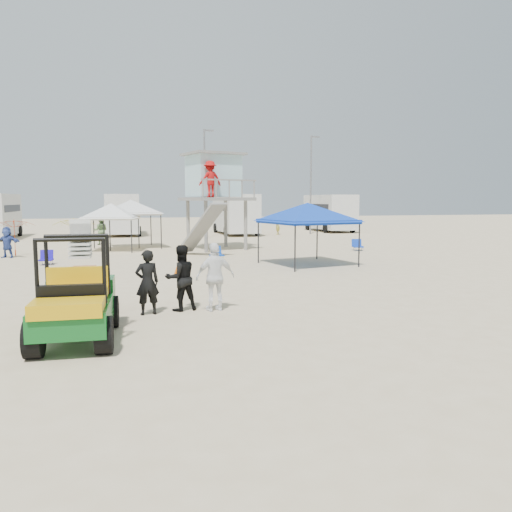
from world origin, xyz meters
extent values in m
plane|color=beige|center=(0.00, 0.00, 0.00)|extent=(140.00, 140.00, 0.00)
cube|color=#0D561C|center=(-3.96, 0.31, 0.61)|extent=(1.49, 2.81, 0.48)
cube|color=#D69E0B|center=(-3.96, 0.31, 0.90)|extent=(1.29, 0.83, 0.26)
cylinder|color=black|center=(-4.57, -0.68, 0.35)|extent=(0.34, 0.72, 0.70)
cube|color=black|center=(-3.96, 2.61, 0.45)|extent=(1.32, 1.86, 0.11)
cylinder|color=black|center=(-4.49, 2.61, 0.24)|extent=(0.21, 0.48, 0.48)
imported|color=black|center=(-2.46, 2.31, 0.81)|extent=(0.65, 0.48, 1.62)
imported|color=black|center=(-1.61, 2.56, 0.85)|extent=(0.95, 0.82, 1.69)
imported|color=white|center=(-0.76, 2.31, 0.88)|extent=(1.08, 0.59, 1.75)
cylinder|color=gray|center=(0.95, 16.72, 1.39)|extent=(0.20, 0.20, 2.78)
cube|color=gray|center=(2.18, 17.94, 2.87)|extent=(4.10, 4.10, 0.18)
cube|color=#AFD9E1|center=(2.18, 18.27, 4.16)|extent=(3.06, 2.83, 2.33)
imported|color=#B20F0F|center=(1.29, 16.83, 3.93)|extent=(1.26, 0.72, 1.95)
cylinder|color=black|center=(3.15, 8.58, 0.98)|extent=(0.06, 0.06, 1.95)
pyramid|color=#103BB3|center=(4.73, 10.16, 2.70)|extent=(3.92, 3.92, 0.80)
cube|color=#103BB3|center=(4.73, 10.16, 1.90)|extent=(3.92, 3.92, 0.18)
cylinder|color=black|center=(-4.87, 17.41, 0.94)|extent=(0.06, 0.06, 1.88)
pyramid|color=white|center=(-3.59, 18.69, 2.63)|extent=(3.17, 3.17, 0.80)
cube|color=white|center=(-3.59, 18.69, 1.83)|extent=(3.17, 3.17, 0.18)
cylinder|color=black|center=(-3.91, 18.79, 1.04)|extent=(0.06, 0.06, 2.08)
pyramid|color=silver|center=(-2.48, 20.22, 2.83)|extent=(3.43, 3.43, 0.80)
cube|color=silver|center=(-2.48, 20.22, 2.03)|extent=(3.43, 3.43, 0.18)
imported|color=red|center=(-8.30, 17.26, 0.94)|extent=(2.58, 2.60, 1.88)
imported|color=#CFD012|center=(-5.36, 16.50, 0.97)|extent=(2.55, 2.58, 1.94)
cone|color=#E15A07|center=(-1.05, 8.47, 0.25)|extent=(0.34, 0.34, 0.50)
cube|color=#1C10B0|center=(-6.27, 13.14, 0.22)|extent=(0.58, 0.54, 0.06)
cube|color=#1C10B0|center=(-6.27, 13.38, 0.42)|extent=(0.55, 0.22, 0.44)
cylinder|color=#B2B2B7|center=(-6.49, 12.94, 0.10)|extent=(0.03, 0.03, 0.20)
cube|color=#1146B9|center=(1.26, 12.92, 0.22)|extent=(0.68, 0.66, 0.06)
cube|color=#1146B9|center=(1.26, 13.16, 0.42)|extent=(0.57, 0.35, 0.44)
cylinder|color=#B2B2B7|center=(1.04, 12.72, 0.10)|extent=(0.03, 0.03, 0.20)
cube|color=#1038B1|center=(9.68, 15.15, 0.22)|extent=(0.66, 0.63, 0.06)
cube|color=#1038B1|center=(9.68, 15.39, 0.42)|extent=(0.57, 0.32, 0.44)
cylinder|color=#B2B2B7|center=(9.46, 14.95, 0.10)|extent=(0.03, 0.03, 0.20)
cube|color=silver|center=(-3.00, 31.50, 1.75)|extent=(2.50, 6.50, 3.00)
cube|color=black|center=(-3.00, 31.50, 2.20)|extent=(2.54, 5.20, 0.50)
cylinder|color=black|center=(-4.25, 29.42, 0.40)|extent=(0.25, 0.80, 0.80)
cube|color=silver|center=(6.00, 30.00, 1.75)|extent=(2.50, 7.00, 3.00)
cube|color=black|center=(6.00, 30.00, 2.20)|extent=(2.54, 5.60, 0.50)
cylinder|color=black|center=(4.75, 27.76, 0.40)|extent=(0.25, 0.80, 0.80)
cube|color=silver|center=(15.00, 31.50, 1.75)|extent=(2.50, 6.60, 3.00)
cube|color=black|center=(15.00, 31.50, 2.20)|extent=(2.54, 5.28, 0.50)
cylinder|color=black|center=(13.75, 29.39, 0.40)|extent=(0.25, 0.80, 0.80)
cylinder|color=slate|center=(3.00, 27.00, 4.00)|extent=(0.14, 0.14, 8.00)
cylinder|color=slate|center=(12.00, 28.50, 4.00)|extent=(0.14, 0.14, 8.00)
imported|color=gold|center=(9.18, 28.56, 0.77)|extent=(0.57, 0.66, 1.54)
imported|color=#324998|center=(-8.49, 16.51, 0.76)|extent=(1.49, 0.89, 1.53)
imported|color=#60814D|center=(-4.33, 22.75, 0.89)|extent=(0.93, 0.76, 1.78)
camera|label=1|loc=(-3.02, -10.10, 2.84)|focal=35.00mm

